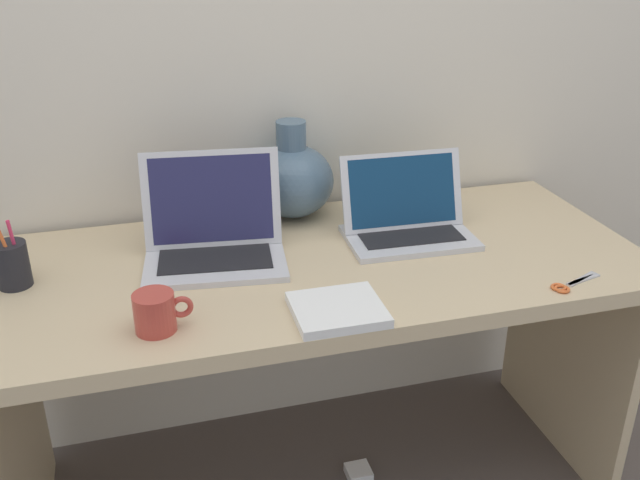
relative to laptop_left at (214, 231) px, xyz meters
The scene contains 10 objects.
back_wall 0.56m from the laptop_left, 51.27° to the left, with size 4.40×0.04×2.40m, color beige.
desk 0.34m from the laptop_left, 18.63° to the right, with size 1.59×0.70×0.73m.
laptop_left is the anchor object (origin of this frame).
laptop_right 0.50m from the laptop_left, ahead, with size 0.33×0.23×0.21m.
green_vase 0.32m from the laptop_left, 39.97° to the left, with size 0.23×0.23×0.27m.
notebook_stack 0.41m from the laptop_left, 58.64° to the right, with size 0.19×0.17×0.02m, color white.
coffee_mug 0.35m from the laptop_left, 117.55° to the right, with size 0.12×0.08×0.08m.
pen_cup 0.46m from the laptop_left, behind, with size 0.07×0.07×0.19m.
scissors 0.84m from the laptop_left, 26.21° to the right, with size 0.15×0.08×0.01m.
power_brick 0.86m from the laptop_left, 13.05° to the right, with size 0.07×0.07×0.03m, color white.
Camera 1 is at (-0.41, -1.48, 1.50)m, focal length 39.53 mm.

